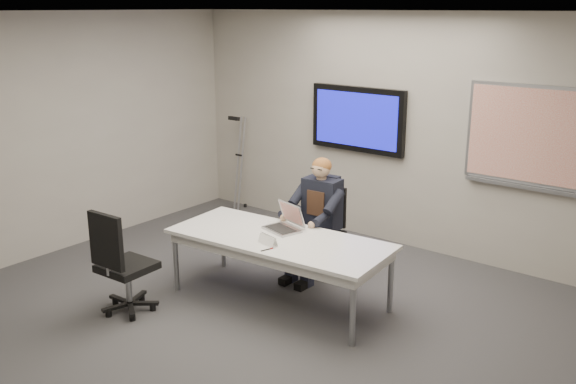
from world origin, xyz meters
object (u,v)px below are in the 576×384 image
Objects in this scene: conference_table at (279,244)px; laptop at (286,223)px; seated_person at (313,231)px; office_chair_far at (324,245)px; office_chair_near at (124,281)px.

laptop is (-0.10, 0.23, 0.14)m from conference_table.
office_chair_far is at bearing 88.41° from seated_person.
office_chair_near is at bearing -108.35° from laptop.
office_chair_far is 0.33m from seated_person.
office_chair_far is at bearing 105.74° from laptop.
laptop reaches higher than office_chair_far.
seated_person is at bearing -119.23° from office_chair_near.
office_chair_near is (-0.90, -2.04, 0.04)m from office_chair_far.
office_chair_far is 2.23m from office_chair_near.
laptop is (-0.00, -0.45, 0.22)m from seated_person.
conference_table is 1.74× the size of seated_person.
office_chair_near is (-1.00, -1.11, -0.27)m from conference_table.
office_chair_far is 0.89× the size of office_chair_near.
office_chair_far is (-0.11, 0.92, -0.31)m from conference_table.
conference_table is 0.70m from seated_person.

